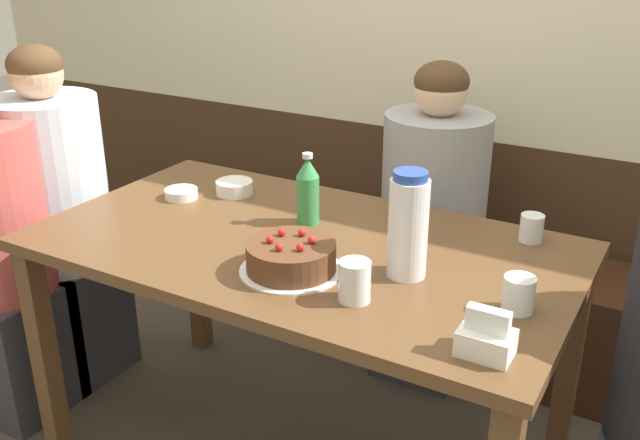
% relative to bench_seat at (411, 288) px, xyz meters
% --- Properties ---
extents(back_wall, '(4.80, 0.04, 2.50)m').
position_rel_bench_seat_xyz_m(back_wall, '(0.00, 0.22, 1.03)').
color(back_wall, '#3D2819').
rests_on(back_wall, ground_plane).
extents(bench_seat, '(2.31, 0.38, 0.44)m').
position_rel_bench_seat_xyz_m(bench_seat, '(0.00, 0.00, 0.00)').
color(bench_seat, '#381E11').
rests_on(bench_seat, ground_plane).
extents(dining_table, '(1.48, 0.82, 0.75)m').
position_rel_bench_seat_xyz_m(dining_table, '(0.00, -0.83, 0.44)').
color(dining_table, brown).
rests_on(dining_table, ground_plane).
extents(birthday_cake, '(0.26, 0.26, 0.10)m').
position_rel_bench_seat_xyz_m(birthday_cake, '(0.07, -1.00, 0.57)').
color(birthday_cake, white).
rests_on(birthday_cake, dining_table).
extents(water_pitcher, '(0.10, 0.10, 0.27)m').
position_rel_bench_seat_xyz_m(water_pitcher, '(0.33, -0.88, 0.67)').
color(water_pitcher, white).
rests_on(water_pitcher, dining_table).
extents(soju_bottle, '(0.07, 0.07, 0.21)m').
position_rel_bench_seat_xyz_m(soju_bottle, '(-0.05, -0.71, 0.64)').
color(soju_bottle, '#388E4C').
rests_on(soju_bottle, dining_table).
extents(napkin_holder, '(0.11, 0.08, 0.11)m').
position_rel_bench_seat_xyz_m(napkin_holder, '(0.61, -1.12, 0.57)').
color(napkin_holder, white).
rests_on(napkin_holder, dining_table).
extents(bowl_soup_white, '(0.12, 0.12, 0.04)m').
position_rel_bench_seat_xyz_m(bowl_soup_white, '(-0.38, -0.62, 0.56)').
color(bowl_soup_white, white).
rests_on(bowl_soup_white, dining_table).
extents(bowl_rice_small, '(0.10, 0.10, 0.03)m').
position_rel_bench_seat_xyz_m(bowl_rice_small, '(-0.50, -0.74, 0.55)').
color(bowl_rice_small, white).
rests_on(bowl_rice_small, dining_table).
extents(glass_water_tall, '(0.06, 0.06, 0.08)m').
position_rel_bench_seat_xyz_m(glass_water_tall, '(0.55, -0.52, 0.57)').
color(glass_water_tall, silver).
rests_on(glass_water_tall, dining_table).
extents(glass_tumbler_short, '(0.07, 0.07, 0.08)m').
position_rel_bench_seat_xyz_m(glass_tumbler_short, '(0.62, -0.91, 0.58)').
color(glass_tumbler_short, silver).
rests_on(glass_tumbler_short, dining_table).
extents(glass_shot_small, '(0.08, 0.08, 0.10)m').
position_rel_bench_seat_xyz_m(glass_shot_small, '(0.28, -1.06, 0.58)').
color(glass_shot_small, silver).
rests_on(glass_shot_small, dining_table).
extents(person_grey_tee, '(0.36, 0.36, 1.21)m').
position_rel_bench_seat_xyz_m(person_grey_tee, '(-1.00, -0.82, 0.37)').
color(person_grey_tee, '#33333D').
rests_on(person_grey_tee, ground_plane).
extents(person_dark_striped, '(0.36, 0.36, 1.15)m').
position_rel_bench_seat_xyz_m(person_dark_striped, '(0.13, -0.16, 0.34)').
color(person_dark_striped, '#33333D').
rests_on(person_dark_striped, ground_plane).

